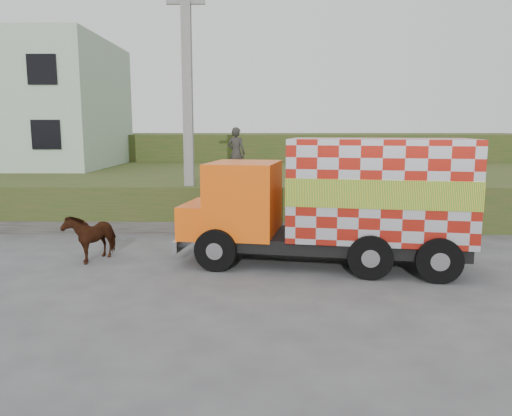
{
  "coord_description": "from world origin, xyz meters",
  "views": [
    {
      "loc": [
        1.37,
        -11.59,
        3.34
      ],
      "look_at": [
        1.22,
        1.19,
        1.3
      ],
      "focal_mm": 35.0,
      "sensor_mm": 36.0,
      "label": 1
    }
  ],
  "objects_px": {
    "utility_pole": "(188,105)",
    "pedestrian": "(236,153)",
    "cow": "(91,236)",
    "cargo_truck": "(339,201)"
  },
  "relations": [
    {
      "from": "utility_pole",
      "to": "cow",
      "type": "distance_m",
      "value": 5.47
    },
    {
      "from": "cow",
      "to": "pedestrian",
      "type": "relative_size",
      "value": 0.77
    },
    {
      "from": "utility_pole",
      "to": "pedestrian",
      "type": "relative_size",
      "value": 4.22
    },
    {
      "from": "pedestrian",
      "to": "cow",
      "type": "bearing_deg",
      "value": 83.01
    },
    {
      "from": "cow",
      "to": "utility_pole",
      "type": "bearing_deg",
      "value": 83.88
    },
    {
      "from": "utility_pole",
      "to": "pedestrian",
      "type": "bearing_deg",
      "value": 57.22
    },
    {
      "from": "cow",
      "to": "pedestrian",
      "type": "height_order",
      "value": "pedestrian"
    },
    {
      "from": "utility_pole",
      "to": "pedestrian",
      "type": "xyz_separation_m",
      "value": [
        1.42,
        2.21,
        -1.63
      ]
    },
    {
      "from": "cargo_truck",
      "to": "cow",
      "type": "height_order",
      "value": "cargo_truck"
    },
    {
      "from": "utility_pole",
      "to": "pedestrian",
      "type": "distance_m",
      "value": 3.09
    }
  ]
}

